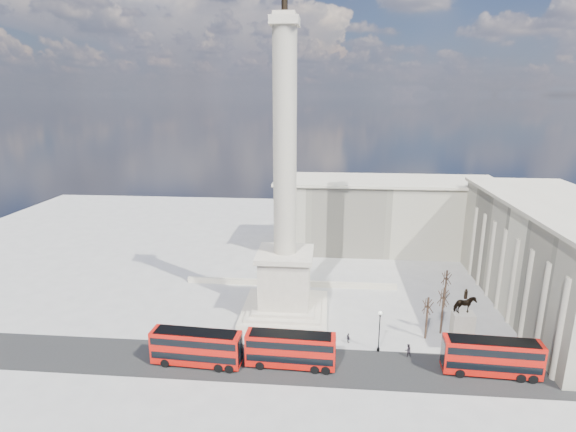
% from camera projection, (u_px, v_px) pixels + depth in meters
% --- Properties ---
extents(ground, '(180.00, 180.00, 0.00)m').
position_uv_depth(ground, '(282.00, 327.00, 70.47)').
color(ground, '#9E9C96').
rests_on(ground, ground).
extents(asphalt_road, '(120.00, 9.00, 0.01)m').
position_uv_depth(asphalt_road, '(312.00, 366.00, 60.43)').
color(asphalt_road, '#252525').
rests_on(asphalt_road, ground).
extents(nelsons_column, '(14.00, 14.00, 49.85)m').
position_uv_depth(nelsons_column, '(285.00, 239.00, 71.92)').
color(nelsons_column, beige).
rests_on(nelsons_column, ground).
extents(balustrade_wall, '(40.00, 0.60, 1.10)m').
position_uv_depth(balustrade_wall, '(291.00, 283.00, 85.72)').
color(balustrade_wall, beige).
rests_on(balustrade_wall, ground).
extents(building_east, '(19.00, 46.00, 18.60)m').
position_uv_depth(building_east, '(560.00, 258.00, 73.84)').
color(building_east, beige).
rests_on(building_east, ground).
extents(building_northeast, '(51.00, 17.00, 16.60)m').
position_uv_depth(building_northeast, '(384.00, 214.00, 105.08)').
color(building_northeast, beige).
rests_on(building_northeast, ground).
extents(red_bus_a, '(12.27, 3.53, 4.92)m').
position_uv_depth(red_bus_a, '(197.00, 347.00, 60.15)').
color(red_bus_a, red).
rests_on(red_bus_a, ground).
extents(red_bus_b, '(12.01, 3.19, 4.84)m').
position_uv_depth(red_bus_b, '(291.00, 350.00, 59.71)').
color(red_bus_b, red).
rests_on(red_bus_b, ground).
extents(red_bus_c, '(12.29, 3.39, 4.93)m').
position_uv_depth(red_bus_c, '(492.00, 357.00, 57.97)').
color(red_bus_c, red).
rests_on(red_bus_c, ground).
extents(victorian_lamp, '(0.53, 0.53, 6.24)m').
position_uv_depth(victorian_lamp, '(379.00, 328.00, 62.99)').
color(victorian_lamp, black).
rests_on(victorian_lamp, ground).
extents(equestrian_statue, '(3.87, 2.91, 8.10)m').
position_uv_depth(equestrian_statue, '(463.00, 322.00, 66.42)').
color(equestrian_statue, beige).
rests_on(equestrian_statue, ground).
extents(bare_tree_near, '(1.81, 1.81, 7.90)m').
position_uv_depth(bare_tree_near, '(444.00, 296.00, 67.18)').
color(bare_tree_near, '#332319').
rests_on(bare_tree_near, ground).
extents(bare_tree_mid, '(1.85, 1.85, 7.00)m').
position_uv_depth(bare_tree_mid, '(428.00, 305.00, 65.91)').
color(bare_tree_mid, '#332319').
rests_on(bare_tree_mid, ground).
extents(bare_tree_far, '(1.76, 1.76, 7.17)m').
position_uv_depth(bare_tree_far, '(447.00, 277.00, 75.62)').
color(bare_tree_far, '#332319').
rests_on(bare_tree_far, ground).
extents(pedestrian_walking, '(0.81, 0.70, 1.86)m').
position_uv_depth(pedestrian_walking, '(452.00, 349.00, 62.67)').
color(pedestrian_walking, black).
rests_on(pedestrian_walking, ground).
extents(pedestrian_standing, '(1.14, 1.03, 1.91)m').
position_uv_depth(pedestrian_standing, '(408.00, 350.00, 62.42)').
color(pedestrian_standing, black).
rests_on(pedestrian_standing, ground).
extents(pedestrian_crossing, '(0.71, 0.98, 1.55)m').
position_uv_depth(pedestrian_crossing, '(348.00, 338.00, 65.90)').
color(pedestrian_crossing, black).
rests_on(pedestrian_crossing, ground).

